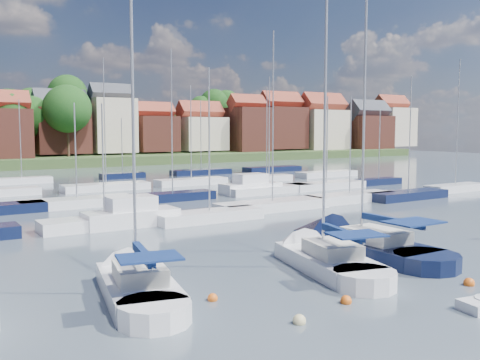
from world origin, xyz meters
TOP-DOWN VIEW (x-y plane):
  - ground at (0.00, 40.00)m, footprint 260.00×260.00m
  - sailboat_left at (-11.10, 4.74)m, footprint 4.92×10.94m
  - sailboat_centre at (-1.15, 3.87)m, footprint 5.40×11.38m
  - sailboat_navy at (2.94, 5.72)m, footprint 3.61×12.97m
  - buoy_b at (-7.48, -2.56)m, footprint 0.50×0.50m
  - buoy_c at (-4.38, -1.79)m, footprint 0.48×0.48m
  - buoy_d at (2.22, -2.98)m, footprint 0.51×0.51m
  - buoy_e at (4.89, 6.81)m, footprint 0.53×0.53m
  - buoy_g at (-8.87, 1.50)m, footprint 0.44×0.44m
  - marina_field at (1.91, 35.15)m, footprint 79.62×41.41m

SIDE VIEW (x-z plane):
  - ground at x=0.00m, z-range 0.00..0.00m
  - buoy_b at x=-7.48m, z-range -0.25..0.25m
  - buoy_c at x=-4.38m, z-range -0.24..0.24m
  - buoy_d at x=2.22m, z-range -0.26..0.26m
  - buoy_e at x=4.89m, z-range -0.27..0.27m
  - buoy_g at x=-8.87m, z-range -0.22..0.22m
  - sailboat_navy at x=2.94m, z-range -8.56..9.26m
  - sailboat_centre at x=-1.15m, z-range -7.13..7.85m
  - sailboat_left at x=-11.10m, z-range -6.86..7.58m
  - marina_field at x=1.91m, z-range -7.53..8.40m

